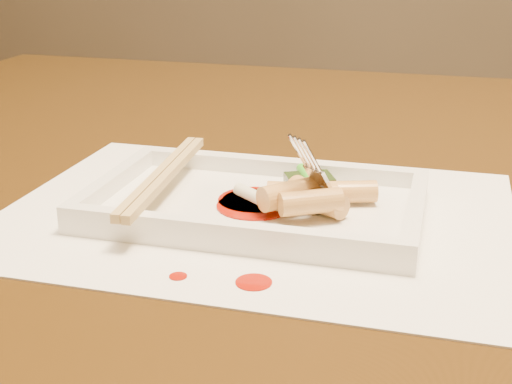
% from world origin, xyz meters
% --- Properties ---
extents(table, '(1.40, 0.90, 0.75)m').
position_xyz_m(table, '(0.00, 0.00, 0.65)').
color(table, black).
rests_on(table, ground).
extents(placemat, '(0.40, 0.30, 0.00)m').
position_xyz_m(placemat, '(-0.09, -0.17, 0.75)').
color(placemat, white).
rests_on(placemat, table).
extents(sauce_splatter_a, '(0.02, 0.02, 0.00)m').
position_xyz_m(sauce_splatter_a, '(-0.06, -0.29, 0.75)').
color(sauce_splatter_a, '#A01304').
rests_on(sauce_splatter_a, placemat).
extents(sauce_splatter_b, '(0.01, 0.01, 0.00)m').
position_xyz_m(sauce_splatter_b, '(-0.11, -0.29, 0.75)').
color(sauce_splatter_b, '#A01304').
rests_on(sauce_splatter_b, placemat).
extents(plate_base, '(0.26, 0.16, 0.01)m').
position_xyz_m(plate_base, '(-0.09, -0.17, 0.76)').
color(plate_base, white).
rests_on(plate_base, placemat).
extents(plate_rim_far, '(0.26, 0.01, 0.01)m').
position_xyz_m(plate_rim_far, '(-0.09, -0.10, 0.77)').
color(plate_rim_far, white).
rests_on(plate_rim_far, plate_base).
extents(plate_rim_near, '(0.26, 0.01, 0.01)m').
position_xyz_m(plate_rim_near, '(-0.09, -0.25, 0.77)').
color(plate_rim_near, white).
rests_on(plate_rim_near, plate_base).
extents(plate_rim_left, '(0.01, 0.14, 0.01)m').
position_xyz_m(plate_rim_left, '(-0.22, -0.17, 0.77)').
color(plate_rim_left, white).
rests_on(plate_rim_left, plate_base).
extents(plate_rim_right, '(0.01, 0.14, 0.01)m').
position_xyz_m(plate_rim_right, '(0.03, -0.17, 0.77)').
color(plate_rim_right, white).
rests_on(plate_rim_right, plate_base).
extents(veg_piece, '(0.05, 0.04, 0.01)m').
position_xyz_m(veg_piece, '(-0.06, -0.13, 0.77)').
color(veg_piece, black).
rests_on(veg_piece, plate_base).
extents(scallion_white, '(0.04, 0.03, 0.01)m').
position_xyz_m(scallion_white, '(-0.09, -0.19, 0.77)').
color(scallion_white, '#EAEACC').
rests_on(scallion_white, plate_base).
extents(scallion_green, '(0.04, 0.08, 0.01)m').
position_xyz_m(scallion_green, '(-0.05, -0.15, 0.77)').
color(scallion_green, green).
rests_on(scallion_green, plate_base).
extents(chopstick_a, '(0.02, 0.20, 0.01)m').
position_xyz_m(chopstick_a, '(-0.18, -0.17, 0.78)').
color(chopstick_a, tan).
rests_on(chopstick_a, plate_rim_near).
extents(chopstick_b, '(0.02, 0.20, 0.01)m').
position_xyz_m(chopstick_b, '(-0.17, -0.17, 0.78)').
color(chopstick_b, tan).
rests_on(chopstick_b, plate_rim_near).
extents(fork, '(0.09, 0.10, 0.14)m').
position_xyz_m(fork, '(-0.02, -0.16, 0.83)').
color(fork, silver).
rests_on(fork, plate_base).
extents(sauce_blob_0, '(0.06, 0.06, 0.00)m').
position_xyz_m(sauce_blob_0, '(-0.10, -0.17, 0.76)').
color(sauce_blob_0, '#A01304').
rests_on(sauce_blob_0, plate_base).
extents(sauce_blob_1, '(0.06, 0.06, 0.00)m').
position_xyz_m(sauce_blob_1, '(-0.09, -0.18, 0.76)').
color(sauce_blob_1, '#A01304').
rests_on(sauce_blob_1, plate_base).
extents(sauce_blob_2, '(0.05, 0.05, 0.00)m').
position_xyz_m(sauce_blob_2, '(-0.10, -0.17, 0.76)').
color(sauce_blob_2, '#A01304').
rests_on(sauce_blob_2, plate_base).
extents(rice_cake_0, '(0.05, 0.04, 0.02)m').
position_xyz_m(rice_cake_0, '(-0.04, -0.18, 0.77)').
color(rice_cake_0, tan).
rests_on(rice_cake_0, plate_base).
extents(rice_cake_1, '(0.04, 0.03, 0.02)m').
position_xyz_m(rice_cake_1, '(-0.02, -0.16, 0.77)').
color(rice_cake_1, tan).
rests_on(rice_cake_1, plate_base).
extents(rice_cake_2, '(0.05, 0.04, 0.02)m').
position_xyz_m(rice_cake_2, '(-0.04, -0.20, 0.78)').
color(rice_cake_2, tan).
rests_on(rice_cake_2, plate_base).
extents(rice_cake_3, '(0.05, 0.04, 0.02)m').
position_xyz_m(rice_cake_3, '(-0.05, -0.18, 0.77)').
color(rice_cake_3, tan).
rests_on(rice_cake_3, plate_base).
extents(rice_cake_4, '(0.05, 0.03, 0.02)m').
position_xyz_m(rice_cake_4, '(-0.06, -0.17, 0.77)').
color(rice_cake_4, tan).
rests_on(rice_cake_4, plate_base).
extents(rice_cake_5, '(0.05, 0.05, 0.02)m').
position_xyz_m(rice_cake_5, '(-0.06, -0.19, 0.78)').
color(rice_cake_5, tan).
rests_on(rice_cake_5, plate_base).
extents(rice_cake_6, '(0.04, 0.04, 0.02)m').
position_xyz_m(rice_cake_6, '(-0.05, -0.17, 0.77)').
color(rice_cake_6, tan).
rests_on(rice_cake_6, plate_base).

